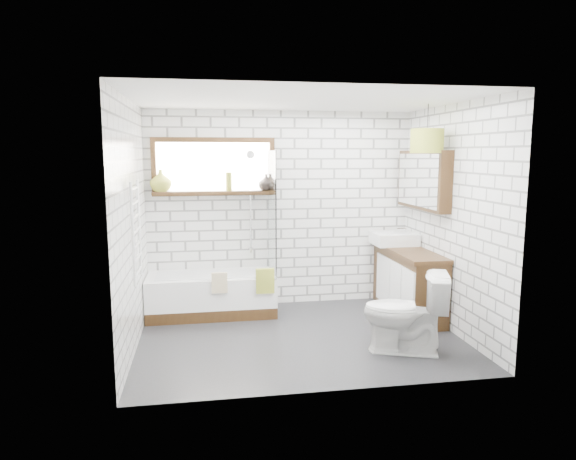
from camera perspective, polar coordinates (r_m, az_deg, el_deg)
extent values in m
cube|color=black|center=(5.67, 1.29, -11.82)|extent=(3.40, 2.60, 0.01)
cube|color=white|center=(5.34, 1.38, 14.31)|extent=(3.40, 2.60, 0.01)
cube|color=white|center=(6.64, -0.78, 2.33)|extent=(3.40, 0.01, 2.50)
cube|color=white|center=(4.11, 4.76, -1.56)|extent=(3.40, 0.01, 2.50)
cube|color=white|center=(5.32, -17.02, 0.40)|extent=(0.01, 2.60, 2.50)
cube|color=white|center=(5.93, 17.76, 1.17)|extent=(0.01, 2.60, 2.50)
cube|color=black|center=(6.49, -8.23, 6.97)|extent=(1.52, 0.16, 0.68)
cube|color=white|center=(5.32, -16.52, -0.12)|extent=(0.06, 0.52, 1.00)
cube|color=black|center=(6.39, 14.78, 5.41)|extent=(0.16, 1.20, 0.70)
cylinder|color=silver|center=(6.54, -4.20, 3.09)|extent=(0.02, 0.02, 1.30)
cube|color=white|center=(6.42, -8.49, -7.09)|extent=(1.54, 0.68, 0.50)
cube|color=white|center=(6.28, -1.81, 1.96)|extent=(0.02, 0.72, 1.50)
cube|color=olive|center=(6.07, -2.57, -5.67)|extent=(0.22, 0.06, 0.29)
cube|color=tan|center=(6.03, -7.62, -5.83)|extent=(0.18, 0.05, 0.24)
cube|color=black|center=(6.51, 13.22, -5.62)|extent=(0.45, 1.40, 0.80)
cube|color=white|center=(6.73, 11.67, -0.94)|extent=(0.53, 0.46, 0.15)
cylinder|color=silver|center=(6.78, 12.95, -0.48)|extent=(0.04, 0.04, 0.16)
imported|color=white|center=(5.26, 12.84, -8.91)|extent=(0.70, 0.91, 0.82)
imported|color=olive|center=(6.48, -13.97, 5.17)|extent=(0.34, 0.34, 0.27)
imported|color=black|center=(6.51, -2.44, 5.15)|extent=(0.20, 0.20, 0.21)
cylinder|color=olive|center=(6.47, -6.59, 5.19)|extent=(0.09, 0.09, 0.23)
cylinder|color=olive|center=(5.92, 15.18, 9.53)|extent=(0.36, 0.36, 0.26)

